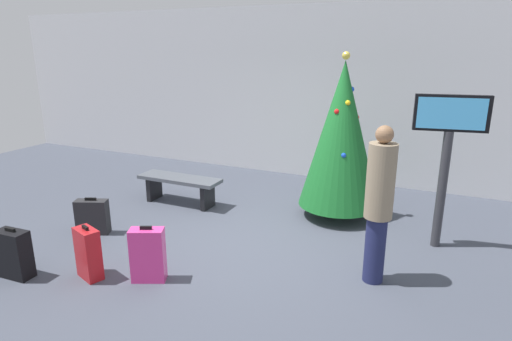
{
  "coord_description": "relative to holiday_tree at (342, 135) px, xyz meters",
  "views": [
    {
      "loc": [
        2.4,
        -4.83,
        2.61
      ],
      "look_at": [
        -0.06,
        0.56,
        0.9
      ],
      "focal_mm": 29.83,
      "sensor_mm": 36.0,
      "label": 1
    }
  ],
  "objects": [
    {
      "name": "suitcase_1",
      "position": [
        -2.98,
        -3.46,
        -1.03
      ],
      "size": [
        0.41,
        0.22,
        0.62
      ],
      "color": "black",
      "rests_on": "ground_plane"
    },
    {
      "name": "suitcase_2",
      "position": [
        -1.5,
        -2.86,
        -1.0
      ],
      "size": [
        0.43,
        0.33,
        0.68
      ],
      "color": "#E5388C",
      "rests_on": "ground_plane"
    },
    {
      "name": "suitcase_3",
      "position": [
        -3.07,
        -2.15,
        -1.07
      ],
      "size": [
        0.49,
        0.34,
        0.55
      ],
      "color": "#232326",
      "rests_on": "ground_plane"
    },
    {
      "name": "traveller_0",
      "position": [
        0.87,
        -1.79,
        -0.35
      ],
      "size": [
        0.39,
        0.39,
        1.83
      ],
      "color": "#1E234C",
      "rests_on": "ground_plane"
    },
    {
      "name": "holiday_tree",
      "position": [
        0.0,
        0.0,
        0.0
      ],
      "size": [
        1.26,
        1.26,
        2.57
      ],
      "color": "#4C3319",
      "rests_on": "ground_plane"
    },
    {
      "name": "suitcase_0",
      "position": [
        -2.17,
        -3.11,
        -1.02
      ],
      "size": [
        0.38,
        0.28,
        0.65
      ],
      "color": "#B2191E",
      "rests_on": "ground_plane"
    },
    {
      "name": "back_wall",
      "position": [
        -0.93,
        2.03,
        0.39
      ],
      "size": [
        16.0,
        0.2,
        3.44
      ],
      "primitive_type": "cube",
      "color": "silver",
      "rests_on": "ground_plane"
    },
    {
      "name": "waiting_bench",
      "position": [
        -2.63,
        -0.58,
        -0.97
      ],
      "size": [
        1.47,
        0.44,
        0.48
      ],
      "color": "#4C5159",
      "rests_on": "ground_plane"
    },
    {
      "name": "ground_plane",
      "position": [
        -0.93,
        -1.55,
        -1.32
      ],
      "size": [
        16.0,
        16.0,
        0.0
      ],
      "primitive_type": "plane",
      "color": "#424754"
    },
    {
      "name": "flight_info_kiosk",
      "position": [
        1.49,
        -0.5,
        0.11
      ],
      "size": [
        0.9,
        0.23,
        2.05
      ],
      "color": "#333338",
      "rests_on": "ground_plane"
    }
  ]
}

